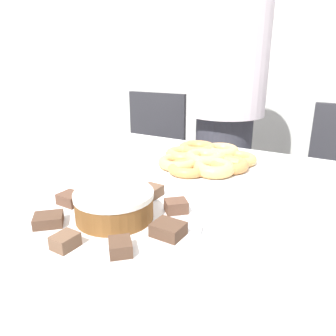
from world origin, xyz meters
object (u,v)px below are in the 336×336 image
(plate_cake, at_px, (115,220))
(plate_donuts, at_px, (203,166))
(person_standing, at_px, (226,105))
(office_chair_left, at_px, (146,170))
(frosted_cake, at_px, (114,205))

(plate_cake, bearing_deg, plate_donuts, 88.14)
(person_standing, relative_size, plate_donuts, 4.30)
(office_chair_left, bearing_deg, plate_cake, -61.22)
(person_standing, distance_m, office_chair_left, 0.73)
(person_standing, height_order, frosted_cake, person_standing)
(person_standing, bearing_deg, office_chair_left, 167.47)
(office_chair_left, bearing_deg, frosted_cake, -61.22)
(office_chair_left, relative_size, plate_donuts, 2.27)
(office_chair_left, xyz_separation_m, frosted_cake, (0.69, -1.15, 0.39))
(frosted_cake, bearing_deg, plate_donuts, 88.14)
(plate_donuts, relative_size, frosted_cake, 2.36)
(plate_cake, relative_size, plate_donuts, 0.95)
(person_standing, relative_size, plate_cake, 4.54)
(person_standing, bearing_deg, plate_donuts, -75.54)
(office_chair_left, distance_m, frosted_cake, 1.39)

